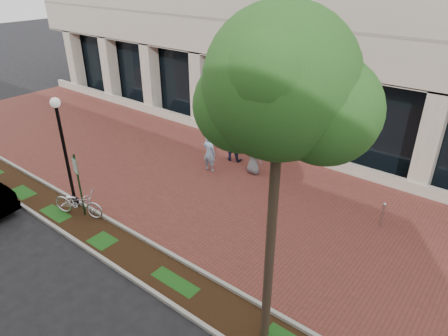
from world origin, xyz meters
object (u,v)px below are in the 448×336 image
Objects in this scene: locked_bicycle at (78,203)px; street_tree at (283,94)px; pedestrian_mid at (233,141)px; bollard at (382,215)px; pedestrian_left at (209,153)px; lamppost at (64,148)px; parking_sign at (78,178)px; pedestrian_right at (254,156)px.

street_tree is at bearing -111.88° from locked_bicycle.
pedestrian_mid is (-6.81, 7.58, -5.33)m from street_tree.
pedestrian_left is at bearing -176.95° from bollard.
lamppost is 0.55× the size of street_tree.
pedestrian_left is at bearing 68.38° from lamppost.
pedestrian_mid is 1.93× the size of bollard.
parking_sign is 0.58× the size of lamppost.
pedestrian_left is 1.53m from pedestrian_mid.
locked_bicycle is (-0.11, -0.10, -1.06)m from parking_sign.
street_tree is 7.89× the size of bollard.
locked_bicycle is at bearing 73.65° from pedestrian_left.
parking_sign is at bearing -12.01° from lamppost.
lamppost reaches higher than pedestrian_mid.
pedestrian_right is (1.73, 1.01, -0.04)m from pedestrian_left.
parking_sign is at bearing 74.46° from pedestrian_left.
parking_sign is 9.56m from street_tree.
locked_bicycle is 1.18× the size of pedestrian_left.
pedestrian_right reaches higher than bollard.
locked_bicycle is at bearing 63.18° from pedestrian_mid.
pedestrian_right is at bearing 59.05° from lamppost.
lamppost reaches higher than pedestrian_right.
pedestrian_right is at bearing 174.18° from bollard.
parking_sign is 2.50× the size of bollard.
locked_bicycle is at bearing -20.82° from lamppost.
pedestrian_left is 7.67m from bollard.
bollard is at bearing -179.38° from pedestrian_left.
lamppost is 2.23× the size of pedestrian_mid.
lamppost reaches higher than bollard.
pedestrian_mid is at bearing -32.71° from locked_bicycle.
street_tree is at bearing 4.98° from parking_sign.
parking_sign is at bearing 177.61° from street_tree.
pedestrian_left reaches higher than pedestrian_right.
locked_bicycle is 7.52m from pedestrian_mid.
parking_sign reaches higher than pedestrian_right.
lamppost is 2.12× the size of locked_bicycle.
street_tree is at bearing 140.47° from pedestrian_right.
locked_bicycle is 2.03× the size of bollard.
bollard is at bearing 31.10° from lamppost.
locked_bicycle is at bearing -145.61° from bollard.
pedestrian_right is (1.55, -0.51, -0.15)m from pedestrian_mid.
pedestrian_left is (1.44, 5.82, 0.33)m from locked_bicycle.
bollard is (5.92, -0.60, -0.31)m from pedestrian_right.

